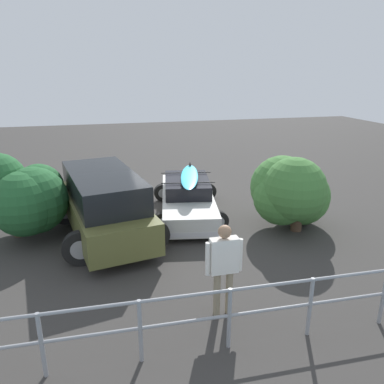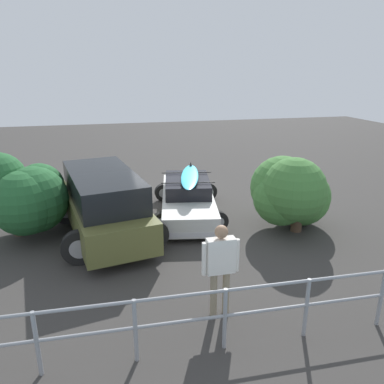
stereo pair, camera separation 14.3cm
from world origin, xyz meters
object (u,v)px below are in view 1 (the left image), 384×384
Objects in this scene: suv_car at (104,203)px; bush_near_left at (290,192)px; sedan_car at (187,197)px; person_bystander at (224,262)px; bush_near_right at (24,197)px.

bush_near_left reaches higher than suv_car.
suv_car is at bearing 21.70° from sedan_car.
sedan_car is 5.31m from person_bystander.
suv_car is 5.25m from bush_near_left.
sedan_car is at bearing -35.68° from bush_near_left.
person_bystander is 6.19m from bush_near_right.
sedan_car is 2.84m from suv_car.
suv_car is 2.73× the size of person_bystander.
suv_car reaches higher than person_bystander.
bush_near_left is 7.38m from bush_near_right.
bush_near_right is at bearing 7.68° from sedan_car.
bush_near_right is (4.70, 0.63, 0.63)m from sedan_car.
sedan_car is at bearing -96.30° from person_bystander.
sedan_car is 0.94× the size of suv_car.
sedan_car is 1.91× the size of bush_near_left.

